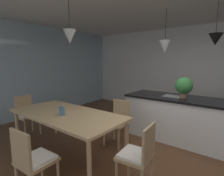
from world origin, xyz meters
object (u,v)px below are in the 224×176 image
Objects in this scene: potted_plant_on_island at (184,86)px; dining_table at (66,116)px; chair_window_end at (27,114)px; vase_on_dining_table at (62,111)px; chair_kitchen_end at (139,154)px; kitchen_island at (183,119)px; chair_near_right at (33,159)px; chair_far_right at (118,121)px.

dining_table is at bearing -127.79° from potted_plant_on_island.
vase_on_dining_table reaches higher than chair_window_end.
chair_kitchen_end is at bearing 0.20° from dining_table.
kitchen_island is 5.59× the size of potted_plant_on_island.
chair_far_right is at bearing 90.14° from chair_near_right.
vase_on_dining_table is (-1.36, -1.95, -0.31)m from potted_plant_on_island.
chair_window_end reaches higher than dining_table.
vase_on_dining_table is (-0.41, 0.74, 0.35)m from chair_near_right.
dining_table is 2.39× the size of chair_kitchen_end.
chair_near_right is 2.93m from potted_plant_on_island.
kitchen_island reaches higher than dining_table.
chair_far_right is at bearing 61.66° from dining_table.
chair_near_right reaches higher than dining_table.
kitchen_island is (0.98, 0.96, -0.01)m from chair_far_right.
chair_far_right is (1.88, 0.87, 0.00)m from chair_window_end.
kitchen_island is (1.45, 1.83, -0.23)m from dining_table.
kitchen_island is at bearing 44.50° from chair_far_right.
dining_table is 2.36m from potted_plant_on_island.
potted_plant_on_island reaches higher than dining_table.
chair_kitchen_end is 0.37× the size of kitchen_island.
chair_kitchen_end is at bearing 0.12° from chair_window_end.
chair_far_right reaches higher than dining_table.
potted_plant_on_island is (2.83, 1.83, 0.66)m from chair_window_end.
chair_kitchen_end is at bearing -91.07° from kitchen_island.
chair_kitchen_end is 1.82m from kitchen_island.
potted_plant_on_island is (0.95, 2.69, 0.66)m from chair_near_right.
chair_window_end and chair_near_right have the same top height.
chair_near_right is at bearing -109.34° from potted_plant_on_island.
chair_far_right is (-0.94, 0.86, 0.00)m from chair_kitchen_end.
chair_far_right is at bearing 24.78° from chair_window_end.
chair_near_right is at bearing -60.79° from vase_on_dining_table.
chair_window_end and chair_far_right have the same top height.
chair_window_end is 1.00× the size of chair_near_right.
dining_table is 2.39× the size of chair_near_right.
kitchen_island is (2.86, 1.83, -0.01)m from chair_window_end.
vase_on_dining_table is (-0.41, -0.99, 0.35)m from chair_far_right.
chair_window_end is at bearing 175.12° from vase_on_dining_table.
chair_kitchen_end and chair_window_end have the same top height.
chair_window_end is 2.07× the size of potted_plant_on_island.
chair_kitchen_end and chair_far_right have the same top height.
vase_on_dining_table is (1.47, -0.13, 0.35)m from chair_window_end.
chair_far_right is 1.37m from kitchen_island.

